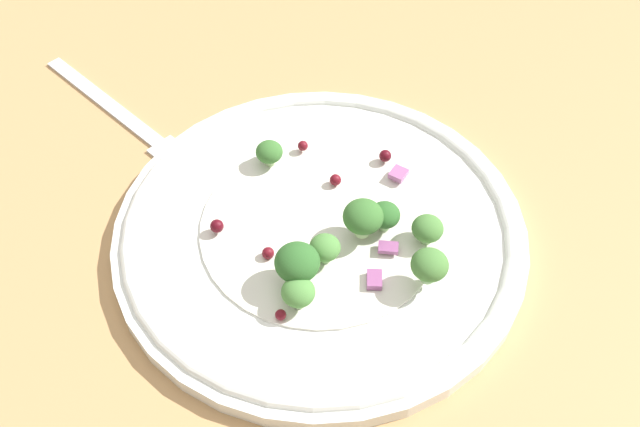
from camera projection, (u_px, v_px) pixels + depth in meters
The scene contains 22 objects.
ground_plane at pixel (283, 244), 52.25cm from camera, with size 180.00×180.00×2.00cm, color tan.
plate at pixel (320, 230), 50.68cm from camera, with size 28.93×28.93×1.70cm.
dressing_pool at pixel (320, 226), 50.34cm from camera, with size 16.78×16.78×0.20cm, color white.
broccoli_floret_0 at pixel (363, 217), 48.13cm from camera, with size 2.75×2.75×2.79cm.
broccoli_floret_1 at pixel (328, 246), 47.43cm from camera, with size 2.09×2.09×2.11cm.
broccoli_floret_2 at pixel (298, 293), 45.01cm from camera, with size 2.16×2.16×2.18cm.
broccoli_floret_3 at pixel (385, 215), 49.01cm from camera, with size 2.12×2.12×2.14cm.
broccoli_floret_4 at pixel (297, 263), 45.72cm from camera, with size 2.94×2.94×2.97cm.
broccoli_floret_5 at pixel (427, 229), 48.44cm from camera, with size 2.17×2.17×2.20cm.
broccoli_floret_6 at pixel (269, 152), 53.25cm from camera, with size 2.02×2.02×2.04cm.
broccoli_floret_7 at pixel (430, 265), 45.56cm from camera, with size 2.44×2.44×2.47cm.
cranberry_0 at pixel (385, 156), 53.73cm from camera, with size 0.92×0.92×0.92cm, color #4C0A14.
cranberry_1 at pixel (303, 146), 54.47cm from camera, with size 0.78×0.78×0.78cm, color maroon.
cranberry_2 at pixel (281, 315), 45.13cm from camera, with size 0.71×0.71×0.71cm, color maroon.
cranberry_3 at pixel (392, 221), 50.29cm from camera, with size 0.73×0.73×0.73cm, color #4C0A14.
cranberry_4 at pixel (335, 180), 52.38cm from camera, with size 0.85×0.85×0.85cm, color maroon.
cranberry_5 at pixel (217, 226), 49.32cm from camera, with size 0.95×0.95×0.95cm, color #4C0A14.
cranberry_6 at pixel (268, 253), 48.23cm from camera, with size 0.84×0.84×0.84cm, color maroon.
onion_bit_0 at pixel (374, 280), 46.97cm from camera, with size 1.38×0.99×0.49cm, color #934C84.
onion_bit_1 at pixel (388, 247), 48.47cm from camera, with size 0.90×1.35×0.31cm, color #934C84.
onion_bit_2 at pixel (398, 174), 52.74cm from camera, with size 1.11×1.23×0.44cm, color #A35B93.
fork at pixel (124, 116), 59.21cm from camera, with size 2.76×18.67×0.50cm.
Camera 1 is at (-19.94, -25.10, 40.41)cm, focal length 40.50 mm.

